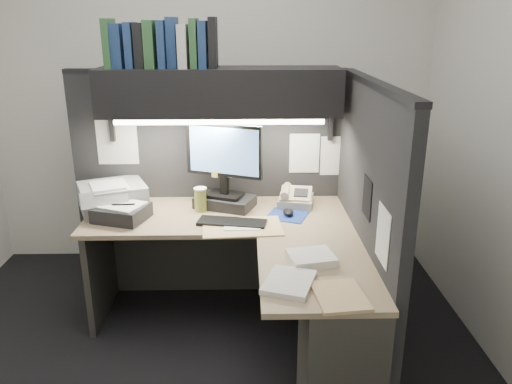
% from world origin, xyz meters
% --- Properties ---
extents(floor, '(3.50, 3.50, 0.00)m').
position_xyz_m(floor, '(0.00, 0.00, 0.00)').
color(floor, black).
rests_on(floor, ground).
extents(wall_back, '(3.50, 0.04, 2.70)m').
position_xyz_m(wall_back, '(0.00, 1.50, 1.35)').
color(wall_back, silver).
rests_on(wall_back, floor).
extents(wall_front, '(3.50, 0.04, 2.70)m').
position_xyz_m(wall_front, '(0.00, -1.50, 1.35)').
color(wall_front, silver).
rests_on(wall_front, floor).
extents(partition_back, '(1.90, 0.06, 1.60)m').
position_xyz_m(partition_back, '(0.03, 0.93, 0.80)').
color(partition_back, black).
rests_on(partition_back, floor).
extents(partition_right, '(0.06, 1.50, 1.60)m').
position_xyz_m(partition_right, '(0.98, 0.18, 0.80)').
color(partition_right, black).
rests_on(partition_right, floor).
extents(desk, '(1.70, 1.53, 0.73)m').
position_xyz_m(desk, '(0.43, -0.00, 0.44)').
color(desk, '#9B8362').
rests_on(desk, floor).
extents(overhead_shelf, '(1.55, 0.34, 0.30)m').
position_xyz_m(overhead_shelf, '(0.12, 0.75, 1.50)').
color(overhead_shelf, black).
rests_on(overhead_shelf, partition_back).
extents(task_light_tube, '(1.32, 0.04, 0.04)m').
position_xyz_m(task_light_tube, '(0.12, 0.61, 1.33)').
color(task_light_tube, white).
rests_on(task_light_tube, overhead_shelf).
extents(monitor, '(0.51, 0.36, 0.57)m').
position_xyz_m(monitor, '(0.14, 0.69, 0.96)').
color(monitor, black).
rests_on(monitor, desk).
extents(keyboard, '(0.45, 0.22, 0.02)m').
position_xyz_m(keyboard, '(0.20, 0.39, 0.74)').
color(keyboard, black).
rests_on(keyboard, desk).
extents(mousepad, '(0.31, 0.30, 0.00)m').
position_xyz_m(mousepad, '(0.55, 0.52, 0.73)').
color(mousepad, navy).
rests_on(mousepad, desk).
extents(mouse, '(0.07, 0.11, 0.04)m').
position_xyz_m(mouse, '(0.56, 0.52, 0.75)').
color(mouse, black).
rests_on(mouse, mousepad).
extents(telephone, '(0.27, 0.28, 0.09)m').
position_xyz_m(telephone, '(0.63, 0.72, 0.78)').
color(telephone, '#C3B596').
rests_on(telephone, desk).
extents(coffee_cup, '(0.10, 0.10, 0.15)m').
position_xyz_m(coffee_cup, '(-0.01, 0.62, 0.81)').
color(coffee_cup, '#AFA146').
rests_on(coffee_cup, desk).
extents(printer, '(0.52, 0.49, 0.17)m').
position_xyz_m(printer, '(-0.61, 0.69, 0.81)').
color(printer, '#989B9D').
rests_on(printer, desk).
extents(notebook_stack, '(0.37, 0.34, 0.09)m').
position_xyz_m(notebook_stack, '(-0.50, 0.48, 0.78)').
color(notebook_stack, black).
rests_on(notebook_stack, desk).
extents(open_folder, '(0.50, 0.35, 0.01)m').
position_xyz_m(open_folder, '(0.26, 0.33, 0.73)').
color(open_folder, tan).
rests_on(open_folder, desk).
extents(paper_stack_a, '(0.27, 0.24, 0.04)m').
position_xyz_m(paper_stack_a, '(0.63, -0.14, 0.75)').
color(paper_stack_a, white).
rests_on(paper_stack_a, desk).
extents(paper_stack_b, '(0.30, 0.33, 0.03)m').
position_xyz_m(paper_stack_b, '(0.49, -0.38, 0.74)').
color(paper_stack_b, white).
rests_on(paper_stack_b, desk).
extents(manila_stack, '(0.25, 0.31, 0.02)m').
position_xyz_m(manila_stack, '(0.71, -0.50, 0.74)').
color(manila_stack, tan).
rests_on(manila_stack, desk).
extents(binder_row, '(0.69, 0.26, 0.30)m').
position_xyz_m(binder_row, '(-0.23, 0.74, 1.79)').
color(binder_row, '#274F2B').
rests_on(binder_row, overhead_shelf).
extents(pinned_papers, '(1.76, 1.31, 0.51)m').
position_xyz_m(pinned_papers, '(0.42, 0.56, 1.05)').
color(pinned_papers, white).
rests_on(pinned_papers, partition_back).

